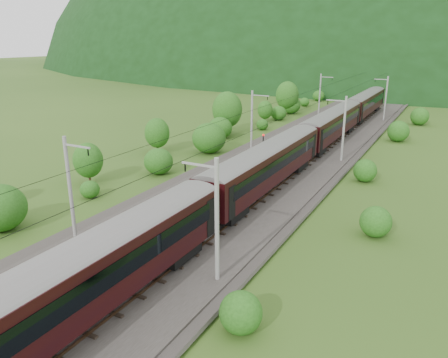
% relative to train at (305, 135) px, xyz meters
% --- Properties ---
extents(ground, '(600.00, 600.00, 0.00)m').
position_rel_train_xyz_m(ground, '(-2.40, -28.82, -3.72)').
color(ground, '#2E4E18').
rests_on(ground, ground).
extents(railbed, '(14.00, 220.00, 0.30)m').
position_rel_train_xyz_m(railbed, '(-2.40, -18.82, -3.57)').
color(railbed, '#38332D').
rests_on(railbed, ground).
extents(track_left, '(2.40, 220.00, 0.27)m').
position_rel_train_xyz_m(track_left, '(-4.80, -18.82, -3.35)').
color(track_left, brown).
rests_on(track_left, railbed).
extents(track_right, '(2.40, 220.00, 0.27)m').
position_rel_train_xyz_m(track_right, '(0.00, -18.82, -3.35)').
color(track_right, brown).
rests_on(track_right, railbed).
extents(catenary_left, '(2.54, 192.28, 8.00)m').
position_rel_train_xyz_m(catenary_left, '(-8.52, 3.18, 0.78)').
color(catenary_left, gray).
rests_on(catenary_left, railbed).
extents(catenary_right, '(2.54, 192.28, 8.00)m').
position_rel_train_xyz_m(catenary_right, '(3.72, 3.18, 0.78)').
color(catenary_right, gray).
rests_on(catenary_right, railbed).
extents(overhead_wires, '(4.83, 198.00, 0.03)m').
position_rel_train_xyz_m(overhead_wires, '(-2.40, -18.82, 3.38)').
color(overhead_wires, black).
rests_on(overhead_wires, ground).
extents(mountain_main, '(504.00, 360.00, 244.00)m').
position_rel_train_xyz_m(mountain_main, '(-2.40, 231.18, -3.72)').
color(mountain_main, black).
rests_on(mountain_main, ground).
extents(mountain_ridge, '(336.00, 280.00, 132.00)m').
position_rel_train_xyz_m(mountain_ridge, '(-122.40, 271.18, -3.72)').
color(mountain_ridge, black).
rests_on(mountain_ridge, ground).
extents(train, '(3.16, 152.12, 5.51)m').
position_rel_train_xyz_m(train, '(0.00, 0.00, 0.00)').
color(train, black).
rests_on(train, ground).
extents(hazard_post_near, '(0.17, 0.17, 1.59)m').
position_rel_train_xyz_m(hazard_post_near, '(-2.66, -1.65, -2.62)').
color(hazard_post_near, red).
rests_on(hazard_post_near, railbed).
extents(hazard_post_far, '(0.16, 0.16, 1.47)m').
position_rel_train_xyz_m(hazard_post_far, '(-2.43, 22.12, -2.68)').
color(hazard_post_far, red).
rests_on(hazard_post_far, railbed).
extents(signal, '(0.26, 0.26, 2.35)m').
position_rel_train_xyz_m(signal, '(-6.74, 2.94, -2.04)').
color(signal, black).
rests_on(signal, railbed).
extents(vegetation_left, '(12.85, 146.61, 6.87)m').
position_rel_train_xyz_m(vegetation_left, '(-16.00, -14.37, -1.19)').
color(vegetation_left, '#215316').
rests_on(vegetation_left, ground).
extents(vegetation_right, '(6.54, 106.11, 3.18)m').
position_rel_train_xyz_m(vegetation_right, '(9.12, -17.86, -2.35)').
color(vegetation_right, '#215316').
rests_on(vegetation_right, ground).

